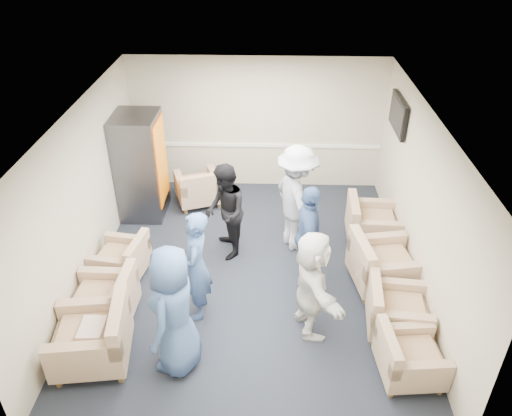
{
  "coord_description": "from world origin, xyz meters",
  "views": [
    {
      "loc": [
        0.3,
        -6.27,
        5.17
      ],
      "look_at": [
        0.08,
        0.2,
        1.13
      ],
      "focal_mm": 35.0,
      "sensor_mm": 36.0,
      "label": 1
    }
  ],
  "objects_px": {
    "person_mid_left": "(196,266)",
    "person_back_left": "(225,212)",
    "armchair_left_far": "(124,260)",
    "armchair_right_midfar": "(380,266)",
    "person_back_right": "(297,199)",
    "armchair_left_near": "(96,339)",
    "armchair_right_far": "(369,225)",
    "vending_machine": "(141,166)",
    "person_mid_right": "(308,237)",
    "armchair_right_near": "(407,358)",
    "armchair_left_mid": "(107,302)",
    "person_front_left": "(174,311)",
    "person_front_right": "(312,284)",
    "armchair_right_midnear": "(394,312)",
    "armchair_corner": "(199,189)"
  },
  "relations": [
    {
      "from": "person_mid_left",
      "to": "person_back_left",
      "type": "bearing_deg",
      "value": 168.77
    },
    {
      "from": "armchair_left_far",
      "to": "person_back_left",
      "type": "height_order",
      "value": "person_back_left"
    },
    {
      "from": "armchair_right_midfar",
      "to": "person_back_right",
      "type": "height_order",
      "value": "person_back_right"
    },
    {
      "from": "armchair_left_near",
      "to": "armchair_right_far",
      "type": "distance_m",
      "value": 4.82
    },
    {
      "from": "armchair_left_far",
      "to": "vending_machine",
      "type": "height_order",
      "value": "vending_machine"
    },
    {
      "from": "person_mid_right",
      "to": "armchair_right_near",
      "type": "bearing_deg",
      "value": -148.28
    },
    {
      "from": "armchair_right_far",
      "to": "person_back_right",
      "type": "xyz_separation_m",
      "value": [
        -1.29,
        -0.17,
        0.59
      ]
    },
    {
      "from": "armchair_right_far",
      "to": "person_back_left",
      "type": "bearing_deg",
      "value": 102.38
    },
    {
      "from": "armchair_left_near",
      "to": "person_back_left",
      "type": "relative_size",
      "value": 0.64
    },
    {
      "from": "armchair_left_mid",
      "to": "armchair_left_far",
      "type": "bearing_deg",
      "value": -177.25
    },
    {
      "from": "armchair_left_mid",
      "to": "person_front_left",
      "type": "distance_m",
      "value": 1.47
    },
    {
      "from": "armchair_right_far",
      "to": "vending_machine",
      "type": "bearing_deg",
      "value": 80.79
    },
    {
      "from": "person_front_left",
      "to": "person_mid_left",
      "type": "relative_size",
      "value": 1.07
    },
    {
      "from": "armchair_right_near",
      "to": "person_front_left",
      "type": "distance_m",
      "value": 2.94
    },
    {
      "from": "armchair_right_far",
      "to": "person_mid_right",
      "type": "relative_size",
      "value": 0.53
    },
    {
      "from": "person_back_left",
      "to": "person_front_right",
      "type": "distance_m",
      "value": 2.15
    },
    {
      "from": "armchair_left_mid",
      "to": "person_back_right",
      "type": "height_order",
      "value": "person_back_right"
    },
    {
      "from": "armchair_right_midnear",
      "to": "armchair_left_mid",
      "type": "bearing_deg",
      "value": 94.86
    },
    {
      "from": "armchair_corner",
      "to": "vending_machine",
      "type": "bearing_deg",
      "value": -1.49
    },
    {
      "from": "armchair_right_near",
      "to": "person_mid_right",
      "type": "relative_size",
      "value": 0.49
    },
    {
      "from": "armchair_right_far",
      "to": "person_front_left",
      "type": "bearing_deg",
      "value": 136.78
    },
    {
      "from": "armchair_right_midnear",
      "to": "person_back_left",
      "type": "relative_size",
      "value": 0.54
    },
    {
      "from": "armchair_corner",
      "to": "person_front_right",
      "type": "height_order",
      "value": "person_front_right"
    },
    {
      "from": "person_back_left",
      "to": "person_mid_left",
      "type": "bearing_deg",
      "value": -24.65
    },
    {
      "from": "person_back_left",
      "to": "armchair_right_midfar",
      "type": "bearing_deg",
      "value": 59.17
    },
    {
      "from": "armchair_left_mid",
      "to": "armchair_corner",
      "type": "height_order",
      "value": "armchair_left_mid"
    },
    {
      "from": "armchair_right_near",
      "to": "person_mid_left",
      "type": "xyz_separation_m",
      "value": [
        -2.74,
        1.05,
        0.54
      ]
    },
    {
      "from": "armchair_left_near",
      "to": "armchair_left_mid",
      "type": "xyz_separation_m",
      "value": [
        -0.08,
        0.73,
        -0.03
      ]
    },
    {
      "from": "person_back_right",
      "to": "person_front_right",
      "type": "relative_size",
      "value": 1.17
    },
    {
      "from": "person_back_right",
      "to": "armchair_right_far",
      "type": "bearing_deg",
      "value": -106.69
    },
    {
      "from": "armchair_left_mid",
      "to": "person_front_right",
      "type": "relative_size",
      "value": 0.54
    },
    {
      "from": "armchair_right_near",
      "to": "person_front_right",
      "type": "relative_size",
      "value": 0.51
    },
    {
      "from": "armchair_right_near",
      "to": "person_front_left",
      "type": "height_order",
      "value": "person_front_left"
    },
    {
      "from": "armchair_left_mid",
      "to": "armchair_right_midnear",
      "type": "relative_size",
      "value": 0.98
    },
    {
      "from": "armchair_left_mid",
      "to": "person_front_left",
      "type": "bearing_deg",
      "value": 58.07
    },
    {
      "from": "vending_machine",
      "to": "armchair_left_mid",
      "type": "bearing_deg",
      "value": -87.79
    },
    {
      "from": "armchair_left_far",
      "to": "armchair_right_far",
      "type": "height_order",
      "value": "armchair_right_far"
    },
    {
      "from": "armchair_left_near",
      "to": "person_front_right",
      "type": "height_order",
      "value": "person_front_right"
    },
    {
      "from": "armchair_corner",
      "to": "person_mid_right",
      "type": "relative_size",
      "value": 0.62
    },
    {
      "from": "armchair_right_midnear",
      "to": "person_front_right",
      "type": "relative_size",
      "value": 0.55
    },
    {
      "from": "armchair_right_midnear",
      "to": "armchair_corner",
      "type": "distance_m",
      "value": 4.54
    },
    {
      "from": "person_front_left",
      "to": "armchair_right_midnear",
      "type": "bearing_deg",
      "value": 118.7
    },
    {
      "from": "person_mid_left",
      "to": "person_back_right",
      "type": "height_order",
      "value": "person_back_right"
    },
    {
      "from": "person_back_right",
      "to": "armchair_right_midnear",
      "type": "bearing_deg",
      "value": -170.71
    },
    {
      "from": "person_mid_right",
      "to": "vending_machine",
      "type": "bearing_deg",
      "value": 55.86
    },
    {
      "from": "vending_machine",
      "to": "person_front_right",
      "type": "distance_m",
      "value": 4.21
    },
    {
      "from": "vending_machine",
      "to": "person_back_left",
      "type": "relative_size",
      "value": 1.19
    },
    {
      "from": "armchair_left_mid",
      "to": "armchair_right_far",
      "type": "height_order",
      "value": "armchair_right_far"
    },
    {
      "from": "armchair_right_midnear",
      "to": "person_back_right",
      "type": "xyz_separation_m",
      "value": [
        -1.29,
        1.95,
        0.62
      ]
    },
    {
      "from": "armchair_left_far",
      "to": "person_front_right",
      "type": "distance_m",
      "value": 3.1
    }
  ]
}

